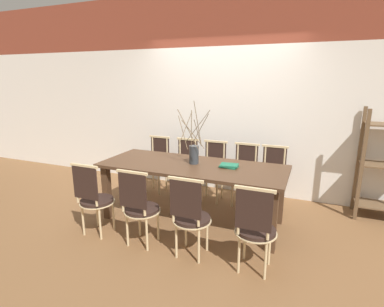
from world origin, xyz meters
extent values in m
plane|color=brown|center=(0.00, 0.00, 0.00)|extent=(16.00, 16.00, 0.00)
cube|color=white|center=(0.00, 1.32, 1.17)|extent=(12.00, 0.06, 2.35)
cube|color=brown|center=(0.00, 1.32, 2.77)|extent=(12.00, 0.06, 0.85)
cube|color=#4C3321|center=(0.00, 0.00, 0.76)|extent=(2.39, 0.94, 0.04)
cube|color=#4C3321|center=(-1.09, -0.36, 0.37)|extent=(0.09, 0.09, 0.74)
cube|color=#4C3321|center=(1.09, -0.36, 0.37)|extent=(0.09, 0.09, 0.74)
cube|color=#4C3321|center=(-1.09, 0.36, 0.37)|extent=(0.09, 0.09, 0.74)
cube|color=#4C3321|center=(1.09, 0.36, 0.37)|extent=(0.09, 0.09, 0.74)
cylinder|color=black|center=(-0.94, -0.75, 0.42)|extent=(0.39, 0.39, 0.04)
cylinder|color=beige|center=(-0.94, -0.75, 0.40)|extent=(0.42, 0.42, 0.01)
cylinder|color=beige|center=(-1.06, -0.62, 0.20)|extent=(0.03, 0.03, 0.41)
cylinder|color=beige|center=(-0.81, -0.62, 0.20)|extent=(0.03, 0.03, 0.41)
cylinder|color=beige|center=(-1.06, -0.87, 0.20)|extent=(0.03, 0.03, 0.41)
cylinder|color=beige|center=(-0.81, -0.87, 0.20)|extent=(0.03, 0.03, 0.41)
cylinder|color=beige|center=(-1.07, -0.91, 0.68)|extent=(0.03, 0.03, 0.48)
cylinder|color=beige|center=(-0.80, -0.91, 0.68)|extent=(0.03, 0.03, 0.48)
cube|color=black|center=(-0.94, -0.92, 0.71)|extent=(0.33, 0.02, 0.38)
cube|color=beige|center=(-0.94, -0.91, 0.91)|extent=(0.37, 0.03, 0.03)
cylinder|color=black|center=(-0.30, -0.75, 0.42)|extent=(0.39, 0.39, 0.04)
cylinder|color=beige|center=(-0.30, -0.75, 0.40)|extent=(0.42, 0.42, 0.01)
cylinder|color=beige|center=(-0.43, -0.62, 0.20)|extent=(0.03, 0.03, 0.41)
cylinder|color=beige|center=(-0.18, -0.62, 0.20)|extent=(0.03, 0.03, 0.41)
cylinder|color=beige|center=(-0.43, -0.87, 0.20)|extent=(0.03, 0.03, 0.41)
cylinder|color=beige|center=(-0.18, -0.87, 0.20)|extent=(0.03, 0.03, 0.41)
cylinder|color=beige|center=(-0.44, -0.91, 0.68)|extent=(0.03, 0.03, 0.48)
cylinder|color=beige|center=(-0.17, -0.91, 0.68)|extent=(0.03, 0.03, 0.48)
cube|color=black|center=(-0.30, -0.92, 0.71)|extent=(0.33, 0.02, 0.38)
cube|color=beige|center=(-0.30, -0.91, 0.91)|extent=(0.37, 0.03, 0.03)
cylinder|color=black|center=(0.31, -0.75, 0.42)|extent=(0.39, 0.39, 0.04)
cylinder|color=beige|center=(0.31, -0.75, 0.40)|extent=(0.42, 0.42, 0.01)
cylinder|color=beige|center=(0.18, -0.62, 0.20)|extent=(0.03, 0.03, 0.41)
cylinder|color=beige|center=(0.43, -0.62, 0.20)|extent=(0.03, 0.03, 0.41)
cylinder|color=beige|center=(0.18, -0.87, 0.20)|extent=(0.03, 0.03, 0.41)
cylinder|color=beige|center=(0.43, -0.87, 0.20)|extent=(0.03, 0.03, 0.41)
cylinder|color=beige|center=(0.17, -0.91, 0.68)|extent=(0.03, 0.03, 0.48)
cylinder|color=beige|center=(0.44, -0.91, 0.68)|extent=(0.03, 0.03, 0.48)
cube|color=black|center=(0.31, -0.92, 0.71)|extent=(0.33, 0.02, 0.38)
cube|color=beige|center=(0.31, -0.91, 0.91)|extent=(0.37, 0.03, 0.03)
cylinder|color=black|center=(0.98, -0.75, 0.42)|extent=(0.39, 0.39, 0.04)
cylinder|color=beige|center=(0.98, -0.75, 0.40)|extent=(0.42, 0.42, 0.01)
cylinder|color=beige|center=(0.85, -0.62, 0.20)|extent=(0.03, 0.03, 0.41)
cylinder|color=beige|center=(1.11, -0.62, 0.20)|extent=(0.03, 0.03, 0.41)
cylinder|color=beige|center=(0.85, -0.87, 0.20)|extent=(0.03, 0.03, 0.41)
cylinder|color=beige|center=(1.11, -0.87, 0.20)|extent=(0.03, 0.03, 0.41)
cylinder|color=beige|center=(0.84, -0.91, 0.68)|extent=(0.03, 0.03, 0.48)
cylinder|color=beige|center=(1.12, -0.91, 0.68)|extent=(0.03, 0.03, 0.48)
cube|color=black|center=(0.98, -0.92, 0.71)|extent=(0.33, 0.02, 0.38)
cube|color=beige|center=(0.98, -0.91, 0.91)|extent=(0.37, 0.03, 0.03)
cylinder|color=black|center=(-0.96, 0.75, 0.42)|extent=(0.39, 0.39, 0.04)
cylinder|color=beige|center=(-0.96, 0.75, 0.40)|extent=(0.42, 0.42, 0.01)
cylinder|color=beige|center=(-0.83, 0.62, 0.20)|extent=(0.03, 0.03, 0.41)
cylinder|color=beige|center=(-1.09, 0.62, 0.20)|extent=(0.03, 0.03, 0.41)
cylinder|color=beige|center=(-0.83, 0.87, 0.20)|extent=(0.03, 0.03, 0.41)
cylinder|color=beige|center=(-1.09, 0.87, 0.20)|extent=(0.03, 0.03, 0.41)
cylinder|color=beige|center=(-0.82, 0.91, 0.68)|extent=(0.03, 0.03, 0.48)
cylinder|color=beige|center=(-1.10, 0.91, 0.68)|extent=(0.03, 0.03, 0.48)
cube|color=black|center=(-0.96, 0.92, 0.71)|extent=(0.33, 0.02, 0.38)
cube|color=beige|center=(-0.96, 0.91, 0.91)|extent=(0.37, 0.03, 0.03)
cylinder|color=black|center=(-0.45, 0.75, 0.42)|extent=(0.39, 0.39, 0.04)
cylinder|color=beige|center=(-0.45, 0.75, 0.40)|extent=(0.42, 0.42, 0.01)
cylinder|color=beige|center=(-0.32, 0.62, 0.20)|extent=(0.03, 0.03, 0.41)
cylinder|color=beige|center=(-0.58, 0.62, 0.20)|extent=(0.03, 0.03, 0.41)
cylinder|color=beige|center=(-0.32, 0.87, 0.20)|extent=(0.03, 0.03, 0.41)
cylinder|color=beige|center=(-0.58, 0.87, 0.20)|extent=(0.03, 0.03, 0.41)
cylinder|color=beige|center=(-0.31, 0.91, 0.68)|extent=(0.03, 0.03, 0.48)
cylinder|color=beige|center=(-0.59, 0.91, 0.68)|extent=(0.03, 0.03, 0.48)
cube|color=black|center=(-0.45, 0.92, 0.71)|extent=(0.33, 0.02, 0.38)
cube|color=beige|center=(-0.45, 0.91, 0.91)|extent=(0.37, 0.03, 0.03)
cylinder|color=black|center=(0.02, 0.75, 0.42)|extent=(0.39, 0.39, 0.04)
cylinder|color=beige|center=(0.02, 0.75, 0.40)|extent=(0.42, 0.42, 0.01)
cylinder|color=beige|center=(0.15, 0.62, 0.20)|extent=(0.03, 0.03, 0.41)
cylinder|color=beige|center=(-0.10, 0.62, 0.20)|extent=(0.03, 0.03, 0.41)
cylinder|color=beige|center=(0.15, 0.87, 0.20)|extent=(0.03, 0.03, 0.41)
cylinder|color=beige|center=(-0.10, 0.87, 0.20)|extent=(0.03, 0.03, 0.41)
cylinder|color=beige|center=(0.16, 0.91, 0.68)|extent=(0.03, 0.03, 0.48)
cylinder|color=beige|center=(-0.11, 0.91, 0.68)|extent=(0.03, 0.03, 0.48)
cube|color=black|center=(0.02, 0.92, 0.71)|extent=(0.33, 0.02, 0.38)
cube|color=beige|center=(0.02, 0.91, 0.91)|extent=(0.37, 0.03, 0.03)
cylinder|color=black|center=(0.51, 0.75, 0.42)|extent=(0.39, 0.39, 0.04)
cylinder|color=beige|center=(0.51, 0.75, 0.40)|extent=(0.42, 0.42, 0.01)
cylinder|color=beige|center=(0.64, 0.62, 0.20)|extent=(0.03, 0.03, 0.41)
cylinder|color=beige|center=(0.39, 0.62, 0.20)|extent=(0.03, 0.03, 0.41)
cylinder|color=beige|center=(0.64, 0.87, 0.20)|extent=(0.03, 0.03, 0.41)
cylinder|color=beige|center=(0.39, 0.87, 0.20)|extent=(0.03, 0.03, 0.41)
cylinder|color=beige|center=(0.65, 0.91, 0.68)|extent=(0.03, 0.03, 0.48)
cylinder|color=beige|center=(0.38, 0.91, 0.68)|extent=(0.03, 0.03, 0.48)
cube|color=black|center=(0.51, 0.92, 0.71)|extent=(0.33, 0.02, 0.38)
cube|color=beige|center=(0.51, 0.91, 0.91)|extent=(0.37, 0.03, 0.03)
cylinder|color=black|center=(0.92, 0.75, 0.42)|extent=(0.39, 0.39, 0.04)
cylinder|color=beige|center=(0.92, 0.75, 0.40)|extent=(0.42, 0.42, 0.01)
cylinder|color=beige|center=(1.05, 0.62, 0.20)|extent=(0.03, 0.03, 0.41)
cylinder|color=beige|center=(0.80, 0.62, 0.20)|extent=(0.03, 0.03, 0.41)
cylinder|color=beige|center=(1.05, 0.87, 0.20)|extent=(0.03, 0.03, 0.41)
cylinder|color=beige|center=(0.80, 0.87, 0.20)|extent=(0.03, 0.03, 0.41)
cylinder|color=beige|center=(1.06, 0.91, 0.68)|extent=(0.03, 0.03, 0.48)
cylinder|color=beige|center=(0.79, 0.91, 0.68)|extent=(0.03, 0.03, 0.48)
cube|color=black|center=(0.92, 0.92, 0.71)|extent=(0.33, 0.02, 0.38)
cube|color=beige|center=(0.92, 0.91, 0.91)|extent=(0.37, 0.03, 0.03)
cylinder|color=#33383D|center=(0.00, 0.07, 0.90)|extent=(0.12, 0.12, 0.24)
cylinder|color=brown|center=(-0.03, 0.06, 1.24)|extent=(0.03, 0.07, 0.46)
cylinder|color=brown|center=(-0.11, -0.04, 1.20)|extent=(0.23, 0.22, 0.38)
cylinder|color=brown|center=(-0.14, 0.10, 1.22)|extent=(0.08, 0.28, 0.42)
cylinder|color=brown|center=(0.04, -0.07, 1.19)|extent=(0.28, 0.09, 0.36)
cylinder|color=brown|center=(0.04, 0.19, 1.22)|extent=(0.26, 0.09, 0.41)
cylinder|color=brown|center=(-0.02, -0.08, 1.25)|extent=(0.30, 0.05, 0.48)
cylinder|color=brown|center=(0.06, 0.04, 1.19)|extent=(0.06, 0.13, 0.36)
cylinder|color=brown|center=(-0.02, 0.23, 1.24)|extent=(0.34, 0.05, 0.45)
cylinder|color=brown|center=(0.06, 0.04, 1.30)|extent=(0.07, 0.13, 0.58)
cube|color=#1E6B4C|center=(0.47, 0.07, 0.79)|extent=(0.23, 0.16, 0.02)
cube|color=#1E6B4C|center=(0.47, 0.07, 0.80)|extent=(0.23, 0.19, 0.02)
cube|color=brown|center=(2.04, 0.86, 0.75)|extent=(0.04, 0.04, 1.49)
cube|color=brown|center=(2.04, 1.23, 0.75)|extent=(0.04, 0.04, 1.49)
cube|color=brown|center=(2.38, 1.04, 0.18)|extent=(0.69, 0.37, 0.02)
camera|label=1|loc=(1.41, -3.43, 1.86)|focal=28.00mm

